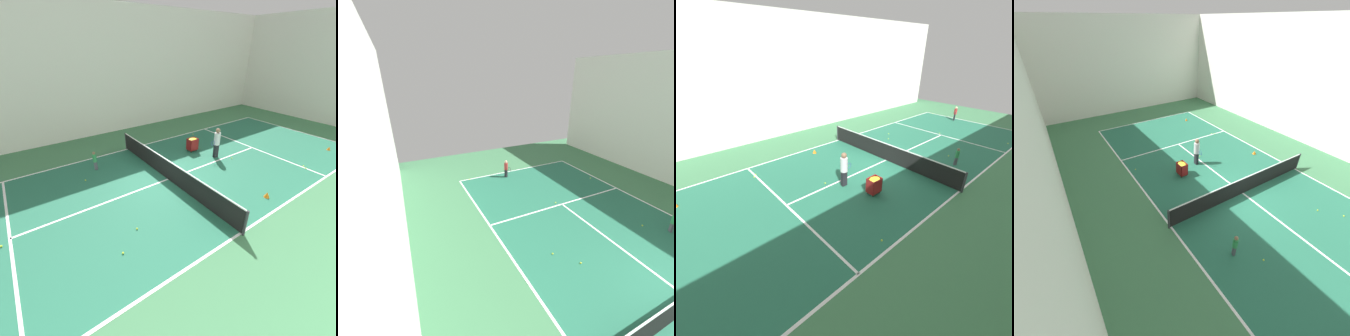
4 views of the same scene
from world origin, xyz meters
TOP-DOWN VIEW (x-y plane):
  - ground_plane at (0.00, 0.00)m, footprint 36.27×36.27m
  - court_playing_area at (0.00, 0.00)m, footprint 9.08×24.83m
  - line_baseline_near at (0.00, -12.42)m, footprint 9.08×0.10m
  - line_sideline_left at (-4.54, 0.00)m, footprint 0.10×24.83m
  - line_sideline_right at (4.54, 0.00)m, footprint 0.10×24.83m
  - line_service_near at (0.00, -6.83)m, footprint 9.08×0.10m
  - line_service_far at (0.00, 6.83)m, footprint 9.08×0.10m
  - line_centre_service at (0.00, 0.00)m, footprint 0.10×13.66m
  - hall_enclosure_right at (8.33, 0.00)m, footprint 0.15×32.57m
  - tennis_net at (0.00, 0.00)m, footprint 9.38×0.10m
  - player_near_baseline at (1.28, -11.63)m, footprint 0.35×0.58m
  - coach_at_net at (-0.44, 3.83)m, footprint 0.37×0.69m
  - child_midcourt at (-3.09, -2.59)m, footprint 0.28×0.28m
  - ball_cart at (-1.91, 3.25)m, footprint 0.47×0.62m
  - training_cone_1 at (3.79, 2.71)m, footprint 0.25×0.25m
  - tennis_ball_0 at (3.29, 6.94)m, footprint 0.07×0.07m
  - tennis_ball_1 at (-4.13, 5.27)m, footprint 0.07×0.07m
  - tennis_ball_2 at (0.26, -7.09)m, footprint 0.07×0.07m
  - tennis_ball_3 at (2.90, -3.87)m, footprint 0.07×0.07m
  - tennis_ball_4 at (-4.10, -8.71)m, footprint 0.07×0.07m
  - tennis_ball_5 at (3.50, 6.79)m, footprint 0.07×0.07m
  - tennis_ball_6 at (-2.28, -3.45)m, footprint 0.07×0.07m
  - tennis_ball_7 at (2.19, -2.97)m, footprint 0.07×0.07m
  - tennis_ball_8 at (3.86, -12.35)m, footprint 0.07×0.07m
  - tennis_ball_9 at (0.30, 4.46)m, footprint 0.07×0.07m

SIDE VIEW (x-z plane):
  - ground_plane at x=0.00m, z-range 0.00..0.00m
  - court_playing_area at x=0.00m, z-range 0.00..0.00m
  - line_baseline_near at x=0.00m, z-range 0.00..0.01m
  - line_sideline_left at x=-4.54m, z-range 0.00..0.01m
  - line_sideline_right at x=4.54m, z-range 0.00..0.01m
  - line_service_near at x=0.00m, z-range 0.00..0.01m
  - line_service_far at x=0.00m, z-range 0.00..0.01m
  - line_centre_service at x=0.00m, z-range 0.00..0.01m
  - tennis_ball_0 at x=3.29m, z-range 0.00..0.07m
  - tennis_ball_1 at x=-4.13m, z-range 0.00..0.07m
  - tennis_ball_2 at x=0.26m, z-range 0.00..0.07m
  - tennis_ball_3 at x=2.90m, z-range 0.00..0.07m
  - tennis_ball_4 at x=-4.10m, z-range 0.00..0.07m
  - tennis_ball_5 at x=3.50m, z-range 0.00..0.07m
  - tennis_ball_6 at x=-2.28m, z-range 0.00..0.07m
  - tennis_ball_7 at x=2.19m, z-range 0.00..0.07m
  - tennis_ball_8 at x=3.86m, z-range 0.00..0.07m
  - tennis_ball_9 at x=0.30m, z-range 0.00..0.07m
  - training_cone_1 at x=3.79m, z-range 0.00..0.25m
  - tennis_net at x=0.00m, z-range 0.02..1.10m
  - ball_cart at x=-1.91m, z-range 0.17..1.03m
  - child_midcourt at x=-3.09m, z-range 0.08..1.14m
  - player_near_baseline at x=1.28m, z-range 0.09..1.39m
  - coach_at_net at x=-0.44m, z-range 0.13..1.93m
  - hall_enclosure_right at x=8.33m, z-range 0.00..8.39m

